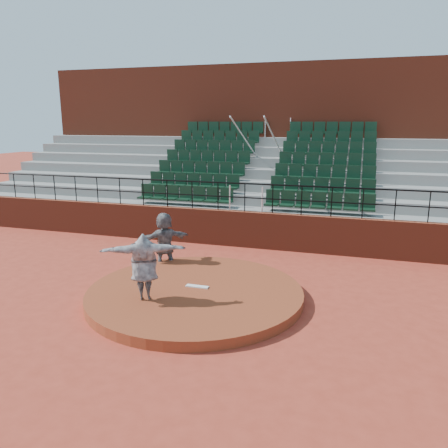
{
  "coord_description": "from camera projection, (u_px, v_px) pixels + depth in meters",
  "views": [
    {
      "loc": [
        3.8,
        -9.8,
        4.43
      ],
      "look_at": [
        0.0,
        2.5,
        1.4
      ],
      "focal_mm": 35.0,
      "sensor_mm": 36.0,
      "label": 1
    }
  ],
  "objects": [
    {
      "name": "seating_deck",
      "position": [
        266.0,
        192.0,
        18.92
      ],
      "size": [
        24.0,
        5.97,
        4.63
      ],
      "color": "gray",
      "rests_on": "ground"
    },
    {
      "name": "fielder",
      "position": [
        164.0,
        241.0,
        13.35
      ],
      "size": [
        1.56,
        1.47,
        1.76
      ],
      "primitive_type": "imported",
      "rotation": [
        0.0,
        0.0,
        3.87
      ],
      "color": "black",
      "rests_on": "ground"
    },
    {
      "name": "wall_railing",
      "position": [
        245.0,
        191.0,
        15.4
      ],
      "size": [
        24.04,
        0.05,
        1.03
      ],
      "color": "black",
      "rests_on": "boundary_wall"
    },
    {
      "name": "ground",
      "position": [
        195.0,
        298.0,
        11.22
      ],
      "size": [
        90.0,
        90.0,
        0.0
      ],
      "primitive_type": "plane",
      "color": "#A83826",
      "rests_on": "ground"
    },
    {
      "name": "pitcher",
      "position": [
        144.0,
        267.0,
        10.39
      ],
      "size": [
        2.05,
        1.31,
        1.63
      ],
      "primitive_type": "imported",
      "rotation": [
        0.0,
        0.0,
        3.56
      ],
      "color": "black",
      "rests_on": "pitchers_mound"
    },
    {
      "name": "pitchers_mound",
      "position": [
        195.0,
        294.0,
        11.19
      ],
      "size": [
        5.5,
        5.5,
        0.25
      ],
      "primitive_type": "cylinder",
      "color": "brown",
      "rests_on": "ground"
    },
    {
      "name": "boundary_wall",
      "position": [
        244.0,
        229.0,
        15.72
      ],
      "size": [
        24.0,
        0.3,
        1.3
      ],
      "primitive_type": "cube",
      "color": "maroon",
      "rests_on": "ground"
    },
    {
      "name": "press_box_facade",
      "position": [
        283.0,
        139.0,
        22.12
      ],
      "size": [
        24.0,
        3.0,
        7.1
      ],
      "primitive_type": "cube",
      "color": "maroon",
      "rests_on": "ground"
    },
    {
      "name": "pitching_rubber",
      "position": [
        197.0,
        286.0,
        11.3
      ],
      "size": [
        0.6,
        0.15,
        0.03
      ],
      "primitive_type": "cube",
      "color": "white",
      "rests_on": "pitchers_mound"
    }
  ]
}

